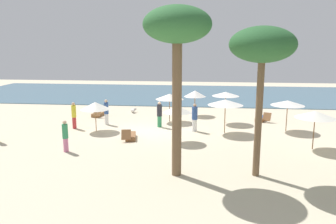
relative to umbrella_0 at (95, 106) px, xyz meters
The scene contains 21 objects.
ground_plane 3.93m from the umbrella_0, ahead, with size 60.00×60.00×0.00m, color beige.
ocean_water 17.79m from the umbrella_0, 78.56° to the left, with size 48.00×16.00×0.06m, color #476B7F.
umbrella_0 is the anchor object (origin of this frame).
umbrella_1 9.40m from the umbrella_0, 21.07° to the left, with size 1.98×1.98×2.32m.
umbrella_2 8.68m from the umbrella_0, 41.91° to the left, with size 1.77×1.77×2.05m.
umbrella_3 5.73m from the umbrella_0, 35.99° to the left, with size 2.08×2.08×2.12m.
umbrella_4 5.94m from the umbrella_0, 18.59° to the right, with size 1.72×1.72×2.20m.
umbrella_5 12.82m from the umbrella_0, ahead, with size 2.20×2.20×2.09m.
umbrella_6 8.60m from the umbrella_0, ahead, with size 2.29×2.29×2.24m.
umbrella_7 13.55m from the umbrella_0, 11.06° to the right, with size 2.18×2.18×2.18m.
lounger_0 3.53m from the umbrella_0, 31.43° to the right, with size 0.87×1.75×0.72m.
lounger_1 12.53m from the umbrella_0, 20.66° to the left, with size 1.21×1.75×0.73m.
lounger_2 5.12m from the umbrella_0, 105.50° to the left, with size 0.84×1.72×0.73m.
person_0 2.06m from the umbrella_0, 84.47° to the left, with size 0.45×0.45×1.85m.
person_2 4.47m from the umbrella_0, 21.16° to the left, with size 0.41×0.41×1.82m.
person_3 4.59m from the umbrella_0, 93.21° to the right, with size 0.43×0.43×1.75m.
person_4 1.96m from the umbrella_0, 162.96° to the left, with size 0.39×0.39×1.85m.
person_5 6.68m from the umbrella_0, ahead, with size 0.43×0.43×1.89m.
palm_1 12.43m from the umbrella_0, 35.72° to the right, with size 2.79×2.79×6.55m.
palm_3 10.45m from the umbrella_0, 50.04° to the right, with size 2.88×2.88×7.39m.
dog 6.65m from the umbrella_0, 79.28° to the left, with size 0.61×0.81×0.37m.
Camera 1 is at (3.68, -22.09, 5.85)m, focal length 36.59 mm.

